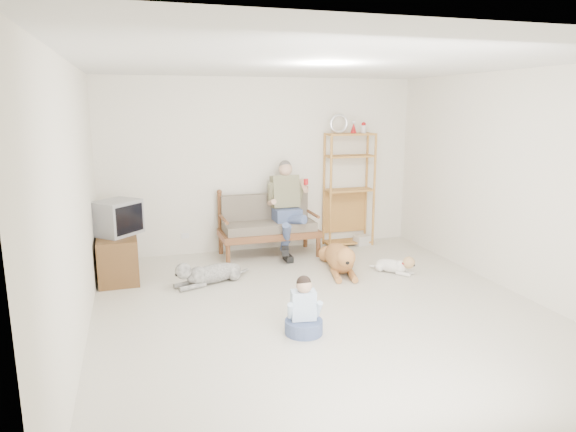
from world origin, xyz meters
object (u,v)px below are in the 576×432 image
object	(u,v)px
golden_retriever	(340,258)
etagere	(349,189)
tv_stand	(118,257)
loveseat	(268,224)

from	to	relation	value
golden_retriever	etagere	bearing A→B (deg)	74.81
etagere	tv_stand	size ratio (longest dim) A/B	2.36
loveseat	golden_retriever	bearing A→B (deg)	-55.24
loveseat	etagere	bearing A→B (deg)	5.78
loveseat	etagere	size ratio (longest dim) A/B	0.70
golden_retriever	tv_stand	bearing A→B (deg)	-177.42
etagere	tv_stand	distance (m)	3.75
etagere	loveseat	bearing A→B (deg)	-173.83
etagere	tv_stand	xyz separation A→B (m)	(-3.63, -0.71, -0.65)
loveseat	golden_retriever	size ratio (longest dim) A/B	1.03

